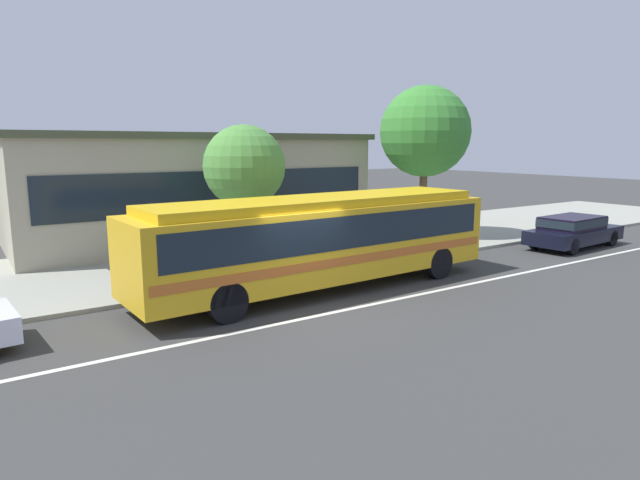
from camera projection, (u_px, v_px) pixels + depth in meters
ground_plane at (304, 307)px, 14.05m from camera, size 120.00×120.00×0.00m
sidewalk_slab at (207, 260)px, 19.40m from camera, size 60.00×8.00×0.12m
lane_stripe_center at (321, 315)px, 13.39m from camera, size 56.00×0.16×0.01m
transit_bus at (321, 236)px, 15.50m from camera, size 11.17×2.96×2.69m
sedan_far_ahead at (573, 230)px, 22.03m from camera, size 4.79×2.07×1.29m
pedestrian_waiting_near_sign at (349, 231)px, 19.84m from camera, size 0.45×0.45×1.58m
pedestrian_walking_along_curb at (268, 235)px, 18.32m from camera, size 0.47×0.47×1.72m
pedestrian_standing_by_tree at (234, 245)px, 16.68m from camera, size 0.41×0.41×1.70m
street_tree_near_stop at (244, 167)px, 18.24m from camera, size 2.77×2.77×4.70m
street_tree_mid_block at (425, 132)px, 23.47m from camera, size 3.92×3.92×6.54m
station_building at (182, 186)px, 24.14m from camera, size 14.56×9.09×4.59m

